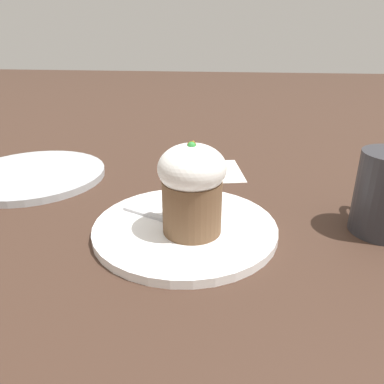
# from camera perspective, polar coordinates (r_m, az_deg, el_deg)

# --- Properties ---
(ground_plane) EXTENTS (4.00, 4.00, 0.00)m
(ground_plane) POSITION_cam_1_polar(r_m,az_deg,el_deg) (0.50, -1.05, -6.08)
(ground_plane) COLOR #3D281E
(dessert_plate) EXTENTS (0.24, 0.24, 0.01)m
(dessert_plate) POSITION_cam_1_polar(r_m,az_deg,el_deg) (0.50, -1.05, -5.51)
(dessert_plate) COLOR white
(dessert_plate) RESTS_ON ground_plane
(carrot_cake) EXTENTS (0.08, 0.08, 0.12)m
(carrot_cake) POSITION_cam_1_polar(r_m,az_deg,el_deg) (0.45, 0.00, 0.79)
(carrot_cake) COLOR brown
(carrot_cake) RESTS_ON dessert_plate
(spoon) EXTENTS (0.07, 0.11, 0.01)m
(spoon) POSITION_cam_1_polar(r_m,az_deg,el_deg) (0.50, -3.37, -4.31)
(spoon) COLOR #B7B7BC
(spoon) RESTS_ON dessert_plate
(side_plate) EXTENTS (0.25, 0.25, 0.01)m
(side_plate) POSITION_cam_1_polar(r_m,az_deg,el_deg) (0.73, -23.07, 2.42)
(side_plate) COLOR #B2B7BC
(side_plate) RESTS_ON ground_plane
(paper_napkin) EXTENTS (0.14, 0.12, 0.00)m
(paper_napkin) POSITION_cam_1_polar(r_m,az_deg,el_deg) (0.71, 3.31, 3.21)
(paper_napkin) COLOR white
(paper_napkin) RESTS_ON ground_plane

